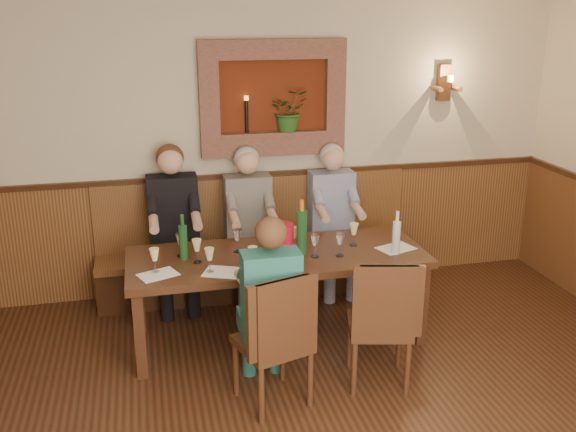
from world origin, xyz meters
name	(u,v)px	position (x,y,z in m)	size (l,w,h in m)	color
room_shell	(356,172)	(0.00, 0.00, 1.89)	(6.04, 6.04, 2.82)	beige
wainscoting	(348,402)	(0.00, 0.00, 0.59)	(6.02, 6.02, 1.15)	#562F18
wall_niche	(277,103)	(0.24, 2.94, 1.81)	(1.36, 0.30, 1.06)	#5D200D
wall_sconce	(445,84)	(1.90, 2.93, 1.94)	(0.25, 0.20, 0.35)	#562F18
dining_table	(277,263)	(0.00, 1.85, 0.68)	(2.40, 0.90, 0.75)	#372210
bench	(257,260)	(0.00, 2.79, 0.33)	(3.00, 0.45, 1.11)	#381E0F
chair_near_left	(274,365)	(-0.22, 0.94, 0.29)	(0.56, 0.56, 1.01)	#372210
chair_near_right	(378,346)	(0.58, 1.02, 0.29)	(0.53, 0.53, 1.00)	#372210
person_bench_left	(175,241)	(-0.77, 2.69, 0.62)	(0.45, 0.55, 1.50)	black
person_bench_mid	(250,238)	(-0.08, 2.69, 0.60)	(0.43, 0.53, 1.45)	#54504D
person_bench_right	(333,232)	(0.73, 2.69, 0.59)	(0.42, 0.52, 1.43)	navy
person_chair_front	(269,322)	(-0.23, 1.07, 0.56)	(0.39, 0.48, 1.36)	navy
spittoon_bucket	(280,239)	(0.03, 1.87, 0.87)	(0.22, 0.22, 0.25)	red
wine_bottle_green_a	(302,231)	(0.19, 1.81, 0.94)	(0.09, 0.09, 0.46)	#19471E
wine_bottle_green_b	(183,241)	(-0.74, 1.91, 0.90)	(0.08, 0.08, 0.37)	#19471E
water_bottle	(396,237)	(0.94, 1.65, 0.89)	(0.08, 0.08, 0.36)	silver
tasting_sheet_a	(158,275)	(-0.96, 1.64, 0.75)	(0.28, 0.20, 0.00)	white
tasting_sheet_b	(284,256)	(0.04, 1.79, 0.75)	(0.25, 0.18, 0.00)	white
tasting_sheet_c	(396,248)	(0.98, 1.75, 0.75)	(0.29, 0.21, 0.00)	white
tasting_sheet_d	(225,272)	(-0.46, 1.57, 0.75)	(0.32, 0.23, 0.00)	white
wine_glass_0	(155,261)	(-0.97, 1.69, 0.85)	(0.08, 0.08, 0.19)	#FBEE96
wine_glass_1	(181,245)	(-0.76, 1.98, 0.85)	(0.08, 0.08, 0.19)	white
wine_glass_2	(210,260)	(-0.57, 1.60, 0.85)	(0.08, 0.08, 0.19)	#FBEE96
wine_glass_3	(238,241)	(-0.30, 1.98, 0.85)	(0.08, 0.08, 0.19)	white
wine_glass_4	(277,247)	(-0.02, 1.75, 0.85)	(0.08, 0.08, 0.19)	#FBEE96
wine_glass_5	(294,238)	(0.15, 1.92, 0.85)	(0.08, 0.08, 0.19)	#FBEE96
wine_glass_6	(340,245)	(0.48, 1.70, 0.85)	(0.08, 0.08, 0.19)	white
wine_glass_7	(354,234)	(0.66, 1.90, 0.85)	(0.08, 0.08, 0.19)	#FBEE96
wine_glass_8	(395,240)	(0.95, 1.70, 0.85)	(0.08, 0.08, 0.19)	white
wine_glass_9	(253,259)	(-0.25, 1.56, 0.85)	(0.08, 0.08, 0.19)	#FBEE96
wine_glass_10	(315,245)	(0.28, 1.73, 0.85)	(0.08, 0.08, 0.19)	white
wine_glass_11	(197,251)	(-0.65, 1.81, 0.85)	(0.08, 0.08, 0.19)	#FBEE96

